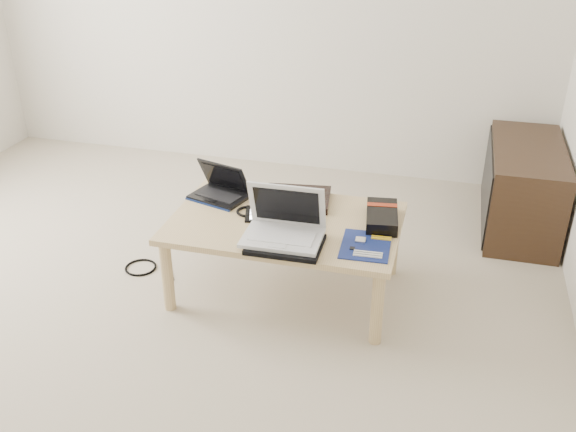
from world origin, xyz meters
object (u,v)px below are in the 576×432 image
(media_cabinet, at_px, (522,187))
(gpu_box, at_px, (382,217))
(netbook, at_px, (220,190))
(white_laptop, at_px, (284,226))
(coffee_table, at_px, (285,229))

(media_cabinet, height_order, gpu_box, media_cabinet)
(netbook, distance_m, white_laptop, 0.56)
(white_laptop, relative_size, gpu_box, 1.16)
(white_laptop, bearing_deg, media_cabinet, 47.62)
(netbook, height_order, gpu_box, netbook)
(netbook, xyz_separation_m, gpu_box, (0.84, -0.06, -0.01))
(coffee_table, xyz_separation_m, media_cabinet, (1.16, 1.04, -0.10))
(white_laptop, bearing_deg, netbook, 141.19)
(coffee_table, relative_size, netbook, 3.41)
(media_cabinet, distance_m, netbook, 1.79)
(gpu_box, bearing_deg, media_cabinet, 52.81)
(coffee_table, bearing_deg, netbook, 157.59)
(white_laptop, bearing_deg, gpu_box, 35.23)
(white_laptop, xyz_separation_m, gpu_box, (0.41, 0.29, -0.04))
(netbook, bearing_deg, gpu_box, -4.28)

